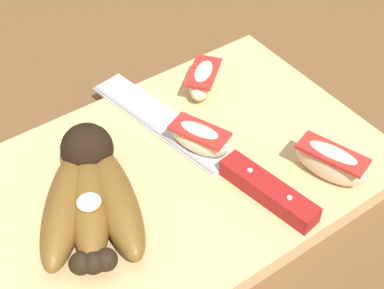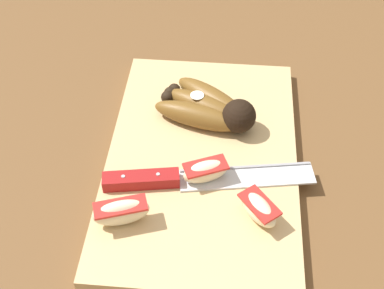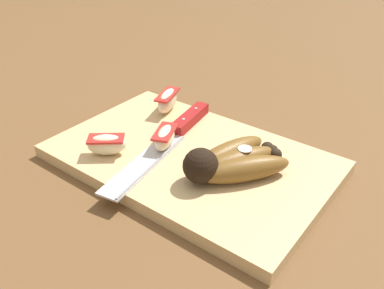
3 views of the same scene
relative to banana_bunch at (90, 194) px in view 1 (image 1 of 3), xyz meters
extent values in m
plane|color=brown|center=(-0.06, 0.01, -0.04)|extent=(6.00, 6.00, 0.00)
cube|color=tan|center=(-0.08, 0.01, -0.03)|extent=(0.41, 0.26, 0.02)
sphere|color=black|center=(-0.02, -0.04, 0.01)|extent=(0.05, 0.05, 0.05)
ellipsoid|color=brown|center=(0.02, 0.00, 0.00)|extent=(0.11, 0.13, 0.03)
sphere|color=black|center=(0.04, 0.06, 0.00)|extent=(0.02, 0.02, 0.02)
ellipsoid|color=brown|center=(0.00, 0.01, 0.00)|extent=(0.09, 0.13, 0.03)
sphere|color=black|center=(0.03, 0.06, 0.00)|extent=(0.02, 0.02, 0.02)
ellipsoid|color=brown|center=(-0.02, 0.02, 0.00)|extent=(0.07, 0.14, 0.03)
sphere|color=black|center=(0.02, 0.07, 0.00)|extent=(0.02, 0.02, 0.02)
cylinder|color=white|center=(0.01, 0.02, 0.02)|extent=(0.02, 0.02, 0.00)
cube|color=silver|center=(-0.11, -0.06, -0.02)|extent=(0.07, 0.18, 0.00)
cube|color=#99999E|center=(-0.10, -0.05, -0.01)|extent=(0.03, 0.17, 0.00)
cube|color=maroon|center=(-0.13, 0.08, -0.01)|extent=(0.04, 0.10, 0.02)
cylinder|color=#B2B2B7|center=(-0.14, 0.10, 0.00)|extent=(0.01, 0.01, 0.00)
cylinder|color=#B2B2B7|center=(-0.13, 0.06, 0.00)|extent=(0.01, 0.01, 0.00)
ellipsoid|color=beige|center=(-0.20, 0.10, 0.00)|extent=(0.04, 0.07, 0.04)
cube|color=red|center=(-0.20, 0.10, 0.01)|extent=(0.04, 0.07, 0.00)
ellipsoid|color=beige|center=(-0.17, -0.07, 0.00)|extent=(0.06, 0.06, 0.03)
cube|color=red|center=(-0.17, -0.07, 0.01)|extent=(0.06, 0.06, 0.00)
ellipsoid|color=beige|center=(-0.12, 0.00, 0.00)|extent=(0.05, 0.07, 0.03)
cube|color=red|center=(-0.12, 0.00, 0.01)|extent=(0.05, 0.06, 0.00)
camera|label=1|loc=(0.12, 0.31, 0.39)|focal=54.19mm
camera|label=2|loc=(-0.56, -0.02, 0.51)|focal=48.54mm
camera|label=3|loc=(0.24, -0.41, 0.32)|focal=38.30mm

